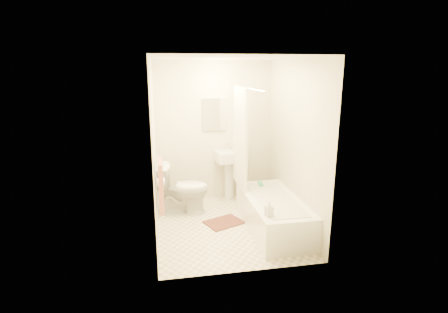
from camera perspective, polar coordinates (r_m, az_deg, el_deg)
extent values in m
plane|color=beige|center=(5.26, 0.50, -11.30)|extent=(2.40, 2.40, 0.00)
plane|color=white|center=(4.75, 0.57, 15.86)|extent=(2.40, 2.40, 0.00)
cube|color=beige|center=(6.02, -1.64, 4.04)|extent=(2.00, 0.02, 2.40)
cube|color=beige|center=(4.78, -11.33, 1.06)|extent=(0.02, 2.40, 2.40)
cube|color=beige|center=(5.14, 11.55, 1.98)|extent=(0.02, 2.40, 2.40)
cube|color=white|center=(5.96, -1.63, 6.85)|extent=(0.40, 0.03, 0.55)
cylinder|color=silver|center=(4.91, 3.83, 11.10)|extent=(0.03, 1.70, 0.03)
cube|color=silver|center=(5.40, 2.66, 3.05)|extent=(0.04, 0.80, 1.55)
cylinder|color=silver|center=(4.56, -10.79, -0.84)|extent=(0.02, 0.60, 0.02)
cube|color=#CC7266|center=(4.65, -10.24, -4.63)|extent=(0.06, 0.45, 0.66)
cylinder|color=white|center=(5.03, -10.24, -4.15)|extent=(0.11, 0.12, 0.12)
imported|color=white|center=(5.62, -6.73, -5.28)|extent=(0.86, 0.55, 0.80)
cube|color=#4C281C|center=(5.35, -0.02, -10.69)|extent=(0.65, 0.58, 0.02)
imported|color=silver|center=(4.45, 7.36, -8.46)|extent=(0.11, 0.11, 0.19)
cube|color=#2C9C63|center=(5.59, 5.99, -4.47)|extent=(0.09, 0.21, 0.04)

